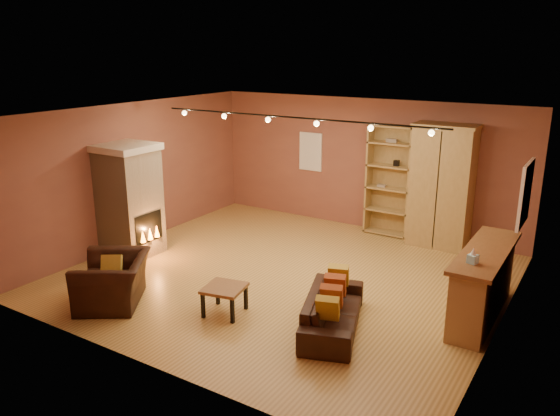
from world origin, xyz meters
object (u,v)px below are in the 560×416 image
Objects in this scene: fireplace at (130,200)px; armchair at (112,273)px; bookcase at (391,179)px; loveseat at (333,304)px; armoire at (442,186)px; coffee_table at (224,291)px; bar_counter at (483,283)px.

fireplace is 2.21m from armchair.
loveseat is (0.86, -4.31, -0.81)m from bookcase.
fireplace is 0.87× the size of armoire.
bookcase reaches higher than fireplace.
coffee_table is (-1.56, -0.46, 0.00)m from loveseat.
fireplace is at bearing 160.92° from coffee_table.
bar_counter is at bearing 30.47° from coffee_table.
coffee_table is (1.66, 0.63, -0.14)m from armchair.
coffee_table is at bearing 76.80° from armchair.
loveseat is (-1.68, -1.45, -0.17)m from bar_counter.
bookcase is 1.05× the size of bar_counter.
bookcase is at bearing 45.22° from fireplace.
loveseat is at bearing -139.29° from bar_counter.
fireplace reaches higher than armchair.
bookcase is at bearing 131.64° from bar_counter.
fireplace reaches higher than bar_counter.
bookcase is 1.13m from armoire.
bookcase is 0.95× the size of armoire.
armoire is 3.10m from bar_counter.
coffee_table is at bearing -98.35° from bookcase.
bar_counter is 2.23m from loveseat.
armchair is at bearing -51.28° from fireplace.
bookcase is 3.46× the size of coffee_table.
bookcase is at bearing 170.45° from armoire.
fireplace is 1.13× the size of loveseat.
fireplace is 3.18× the size of coffee_table.
fireplace is 0.92× the size of bookcase.
bookcase is 5.93m from armchair.
fireplace reaches higher than loveseat.
bookcase is at bearing 122.27° from armchair.
armchair is (-2.36, -5.40, -0.67)m from bookcase.
bar_counter is 1.17× the size of loveseat.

